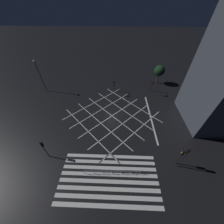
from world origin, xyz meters
TOP-DOWN VIEW (x-y plane):
  - ground_plane at (0.00, 0.00)m, footprint 200.00×200.00m
  - road_markings at (0.40, -8.06)m, footprint 20.23×25.63m
  - traffic_light_ne_cross at (9.49, 8.63)m, footprint 0.36×1.87m
  - traffic_light_se_cross at (9.98, -10.00)m, footprint 0.36×0.39m
  - traffic_light_sw_cross at (-9.48, -9.18)m, footprint 0.36×0.39m
  - traffic_light_median_north at (0.21, 8.31)m, footprint 0.36×1.89m
  - traffic_light_se_main at (9.79, -9.70)m, footprint 0.39×0.36m
  - street_lamp_far at (-17.44, 8.64)m, footprint 0.55×0.55m
  - street_tree_near at (12.21, 13.80)m, footprint 2.76×2.76m
  - pedestrian_railing at (0.40, -11.47)m, footprint 8.00×0.33m

SIDE VIEW (x-z plane):
  - ground_plane at x=0.00m, z-range 0.00..0.00m
  - road_markings at x=0.40m, z-range 0.00..0.01m
  - pedestrian_railing at x=0.40m, z-range 0.14..1.19m
  - traffic_light_se_main at x=9.79m, z-range 0.79..4.43m
  - traffic_light_sw_cross at x=-9.48m, z-range 0.81..4.57m
  - traffic_light_median_north at x=0.21m, z-range 0.84..4.55m
  - traffic_light_ne_cross at x=9.49m, z-range 0.86..4.67m
  - traffic_light_se_cross at x=9.98m, z-range 0.96..5.49m
  - street_tree_near at x=12.21m, z-range 1.08..6.08m
  - street_lamp_far at x=-17.44m, z-range 1.89..9.93m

